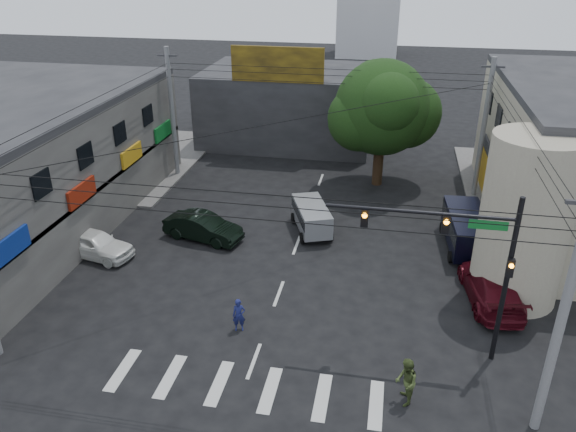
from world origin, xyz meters
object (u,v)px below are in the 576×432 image
(traffic_gantry, at_px, (465,251))
(white_compact, at_px, (95,244))
(maroon_sedan, at_px, (491,287))
(utility_pole_far_left, at_px, (172,114))
(traffic_officer, at_px, (239,315))
(street_tree, at_px, (382,108))
(dark_sedan, at_px, (203,227))
(pedestrian_olive, at_px, (406,382))
(utility_pole_near_right, at_px, (562,319))
(utility_pole_far_right, at_px, (483,130))
(silver_minivan, at_px, (312,219))
(navy_van, at_px, (466,231))

(traffic_gantry, bearing_deg, white_compact, 165.45)
(traffic_gantry, distance_m, maroon_sedan, 6.24)
(utility_pole_far_left, xyz_separation_m, white_compact, (0.00, -12.25, -3.85))
(traffic_gantry, relative_size, traffic_officer, 4.69)
(white_compact, height_order, traffic_officer, traffic_officer)
(street_tree, xyz_separation_m, dark_sedan, (-9.39, -10.27, -4.72))
(pedestrian_olive, bearing_deg, utility_pole_near_right, 79.17)
(street_tree, distance_m, traffic_officer, 19.39)
(utility_pole_near_right, bearing_deg, utility_pole_far_right, 90.00)
(pedestrian_olive, bearing_deg, utility_pole_far_right, 160.74)
(utility_pole_near_right, xyz_separation_m, maroon_sedan, (-0.56, 7.76, -3.82))
(traffic_gantry, xyz_separation_m, pedestrian_olive, (-1.83, -3.17, -3.87))
(traffic_gantry, xyz_separation_m, utility_pole_far_left, (-18.32, 17.00, -0.23))
(utility_pole_far_left, bearing_deg, utility_pole_near_right, -44.31)
(traffic_gantry, relative_size, pedestrian_olive, 3.76)
(maroon_sedan, bearing_deg, dark_sedan, -20.03)
(maroon_sedan, height_order, traffic_officer, maroon_sedan)
(utility_pole_far_left, relative_size, dark_sedan, 1.91)
(utility_pole_far_left, relative_size, maroon_sedan, 1.63)
(traffic_gantry, height_order, silver_minivan, traffic_gantry)
(utility_pole_far_right, bearing_deg, street_tree, 171.25)
(dark_sedan, relative_size, maroon_sedan, 0.86)
(street_tree, height_order, traffic_gantry, street_tree)
(white_compact, bearing_deg, navy_van, -64.44)
(traffic_gantry, distance_m, pedestrian_olive, 5.33)
(white_compact, relative_size, pedestrian_olive, 2.43)
(utility_pole_far_right, bearing_deg, maroon_sedan, -92.53)
(utility_pole_far_left, relative_size, navy_van, 1.76)
(traffic_gantry, bearing_deg, silver_minivan, 126.48)
(white_compact, bearing_deg, street_tree, -35.48)
(utility_pole_far_right, bearing_deg, dark_sedan, -149.74)
(utility_pole_near_right, xyz_separation_m, utility_pole_far_right, (0.00, 20.50, 0.00))
(traffic_officer, distance_m, pedestrian_olive, 7.76)
(dark_sedan, height_order, navy_van, navy_van)
(street_tree, xyz_separation_m, utility_pole_far_right, (6.50, -1.00, -0.87))
(utility_pole_far_right, distance_m, silver_minivan, 12.83)
(utility_pole_far_left, height_order, utility_pole_far_right, same)
(utility_pole_near_right, xyz_separation_m, pedestrian_olive, (-4.51, 0.33, -3.64))
(dark_sedan, relative_size, silver_minivan, 1.14)
(utility_pole_near_right, bearing_deg, pedestrian_olive, 175.83)
(maroon_sedan, relative_size, pedestrian_olive, 2.94)
(dark_sedan, relative_size, traffic_officer, 3.14)
(utility_pole_far_left, relative_size, traffic_officer, 6.00)
(utility_pole_near_right, height_order, traffic_officer, utility_pole_near_right)
(white_compact, distance_m, pedestrian_olive, 18.30)
(navy_van, bearing_deg, utility_pole_far_right, -13.77)
(utility_pole_near_right, height_order, white_compact, utility_pole_near_right)
(street_tree, bearing_deg, maroon_sedan, -66.64)
(silver_minivan, height_order, pedestrian_olive, pedestrian_olive)
(dark_sedan, bearing_deg, street_tree, -28.50)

